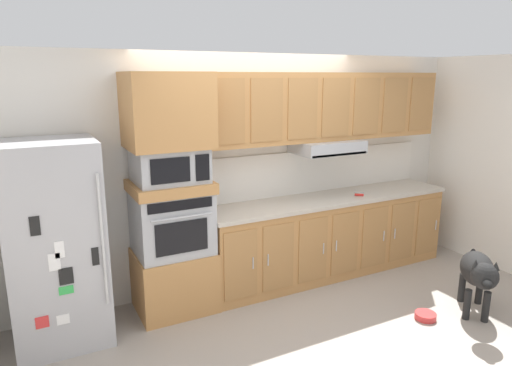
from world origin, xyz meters
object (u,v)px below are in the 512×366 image
refrigerator (56,244)px  microwave (169,165)px  screwdriver (359,195)px  dog_food_bowl (425,316)px  built_in_oven (172,222)px  dog (478,272)px

refrigerator → microwave: bearing=3.8°
screwdriver → microwave: bearing=176.9°
refrigerator → dog_food_bowl: size_ratio=8.80×
refrigerator → dog_food_bowl: 3.43m
microwave → dog_food_bowl: bearing=-32.6°
built_in_oven → microwave: (0.00, -0.00, 0.56)m
refrigerator → dog: refrigerator is taller
refrigerator → screwdriver: (3.22, -0.05, 0.05)m
dog_food_bowl → refrigerator: bearing=158.1°
microwave → dog: 3.09m
dog_food_bowl → screwdriver: bearing=83.8°
refrigerator → dog: size_ratio=2.36×
microwave → dog_food_bowl: size_ratio=3.22×
screwdriver → dog_food_bowl: screwdriver is taller
built_in_oven → dog_food_bowl: size_ratio=3.50×
microwave → dog_food_bowl: microwave is taller
built_in_oven → dog: built_in_oven is taller
dog → dog_food_bowl: dog is taller
built_in_oven → dog: size_ratio=0.94×
refrigerator → dog: 3.85m
dog → screwdriver: bearing=-121.6°
dog → microwave: bearing=-76.0°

